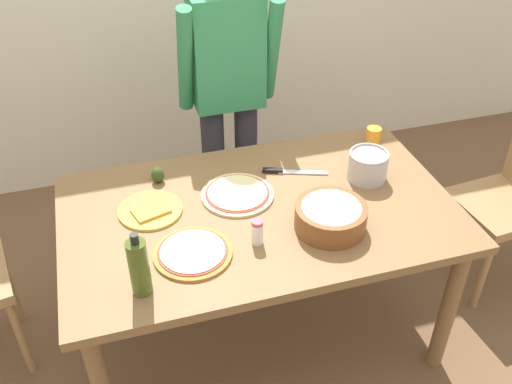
# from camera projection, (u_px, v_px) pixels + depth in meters

# --- Properties ---
(ground) EXTENTS (8.00, 8.00, 0.00)m
(ground) POSITION_uv_depth(u_px,v_px,m) (259.00, 331.00, 2.79)
(ground) COLOR brown
(dining_table) EXTENTS (1.60, 0.96, 0.76)m
(dining_table) POSITION_uv_depth(u_px,v_px,m) (259.00, 226.00, 2.39)
(dining_table) COLOR brown
(dining_table) RESTS_ON ground
(person_cook) EXTENTS (0.49, 0.25, 1.62)m
(person_cook) POSITION_uv_depth(u_px,v_px,m) (228.00, 87.00, 2.83)
(person_cook) COLOR #2D2D38
(person_cook) RESTS_ON ground
(pizza_raw_on_board) EXTENTS (0.31, 0.31, 0.02)m
(pizza_raw_on_board) POSITION_uv_depth(u_px,v_px,m) (237.00, 194.00, 2.40)
(pizza_raw_on_board) COLOR beige
(pizza_raw_on_board) RESTS_ON dining_table
(pizza_cooked_on_tray) EXTENTS (0.29, 0.29, 0.02)m
(pizza_cooked_on_tray) POSITION_uv_depth(u_px,v_px,m) (193.00, 253.00, 2.11)
(pizza_cooked_on_tray) COLOR #C67A33
(pizza_cooked_on_tray) RESTS_ON dining_table
(plate_with_slice) EXTENTS (0.26, 0.26, 0.02)m
(plate_with_slice) POSITION_uv_depth(u_px,v_px,m) (150.00, 210.00, 2.32)
(plate_with_slice) COLOR gold
(plate_with_slice) RESTS_ON dining_table
(popcorn_bowl) EXTENTS (0.28, 0.28, 0.11)m
(popcorn_bowl) POSITION_uv_depth(u_px,v_px,m) (331.00, 215.00, 2.21)
(popcorn_bowl) COLOR brown
(popcorn_bowl) RESTS_ON dining_table
(olive_oil_bottle) EXTENTS (0.07, 0.07, 0.26)m
(olive_oil_bottle) POSITION_uv_depth(u_px,v_px,m) (139.00, 267.00, 1.90)
(olive_oil_bottle) COLOR #47561E
(olive_oil_bottle) RESTS_ON dining_table
(steel_pot) EXTENTS (0.17, 0.17, 0.13)m
(steel_pot) POSITION_uv_depth(u_px,v_px,m) (368.00, 165.00, 2.48)
(steel_pot) COLOR #B7B7BC
(steel_pot) RESTS_ON dining_table
(cup_orange) EXTENTS (0.07, 0.07, 0.08)m
(cup_orange) POSITION_uv_depth(u_px,v_px,m) (373.00, 136.00, 2.72)
(cup_orange) COLOR orange
(cup_orange) RESTS_ON dining_table
(salt_shaker) EXTENTS (0.04, 0.04, 0.11)m
(salt_shaker) POSITION_uv_depth(u_px,v_px,m) (257.00, 232.00, 2.14)
(salt_shaker) COLOR white
(salt_shaker) RESTS_ON dining_table
(chef_knife) EXTENTS (0.28, 0.12, 0.02)m
(chef_knife) POSITION_uv_depth(u_px,v_px,m) (287.00, 171.00, 2.54)
(chef_knife) COLOR silver
(chef_knife) RESTS_ON dining_table
(avocado) EXTENTS (0.06, 0.06, 0.07)m
(avocado) POSITION_uv_depth(u_px,v_px,m) (158.00, 175.00, 2.47)
(avocado) COLOR #2D4219
(avocado) RESTS_ON dining_table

